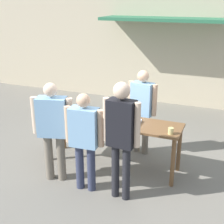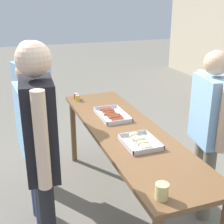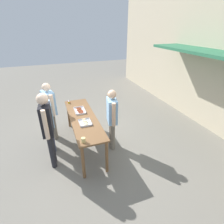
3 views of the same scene
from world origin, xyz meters
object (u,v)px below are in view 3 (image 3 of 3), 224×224
(beer_cup, at_px, (83,140))
(person_customer_waiting_in_line, at_px, (48,119))
(condiment_jar_mustard, at_px, (69,101))
(person_server_behind_table, at_px, (112,115))
(person_customer_with_cup, at_px, (47,125))
(person_customer_holding_hotdog, at_px, (50,107))
(food_tray_buns, at_px, (85,123))
(condiment_jar_ketchup, at_px, (69,102))
(food_tray_sausages, at_px, (80,111))

(beer_cup, bearing_deg, person_customer_waiting_in_line, -151.17)
(condiment_jar_mustard, height_order, person_server_behind_table, person_server_behind_table)
(condiment_jar_mustard, bearing_deg, person_server_behind_table, 32.41)
(person_customer_with_cup, bearing_deg, person_customer_holding_hotdog, 0.69)
(food_tray_buns, height_order, beer_cup, beer_cup)
(food_tray_buns, relative_size, person_customer_with_cup, 0.20)
(condiment_jar_mustard, height_order, condiment_jar_ketchup, same)
(condiment_jar_ketchup, relative_size, person_customer_with_cup, 0.04)
(condiment_jar_ketchup, xyz_separation_m, person_customer_holding_hotdog, (0.31, -0.56, 0.07))
(condiment_jar_ketchup, height_order, beer_cup, beer_cup)
(food_tray_buns, distance_m, person_customer_waiting_in_line, 0.96)
(condiment_jar_mustard, relative_size, person_server_behind_table, 0.04)
(condiment_jar_ketchup, distance_m, person_customer_with_cup, 1.66)
(person_customer_holding_hotdog, height_order, person_customer_with_cup, person_customer_with_cup)
(person_customer_waiting_in_line, bearing_deg, food_tray_sausages, -76.58)
(food_tray_sausages, bearing_deg, beer_cup, -7.73)
(food_tray_sausages, xyz_separation_m, beer_cup, (1.46, -0.20, 0.04))
(food_tray_buns, xyz_separation_m, person_server_behind_table, (0.00, 0.70, 0.08))
(food_tray_buns, xyz_separation_m, condiment_jar_ketchup, (-1.35, -0.22, 0.01))
(food_tray_buns, relative_size, person_customer_holding_hotdog, 0.21)
(condiment_jar_mustard, height_order, beer_cup, beer_cup)
(condiment_jar_mustard, bearing_deg, food_tray_buns, 8.46)
(food_tray_sausages, height_order, person_server_behind_table, person_server_behind_table)
(food_tray_sausages, distance_m, beer_cup, 1.47)
(food_tray_sausages, distance_m, person_customer_waiting_in_line, 0.89)
(food_tray_sausages, xyz_separation_m, person_customer_holding_hotdog, (-0.34, -0.78, 0.09))
(food_tray_buns, relative_size, person_customer_waiting_in_line, 0.22)
(condiment_jar_ketchup, height_order, person_customer_with_cup, person_customer_with_cup)
(food_tray_sausages, height_order, condiment_jar_ketchup, condiment_jar_ketchup)
(condiment_jar_mustard, bearing_deg, person_customer_waiting_in_line, -32.59)
(person_customer_holding_hotdog, bearing_deg, person_server_behind_table, -141.13)
(person_server_behind_table, xyz_separation_m, person_customer_holding_hotdog, (-1.05, -1.48, 0.00))
(food_tray_sausages, bearing_deg, person_customer_with_cup, -44.65)
(food_tray_sausages, bearing_deg, food_tray_buns, -0.02)
(person_server_behind_table, relative_size, person_customer_with_cup, 0.91)
(condiment_jar_mustard, xyz_separation_m, beer_cup, (2.19, 0.02, 0.02))
(food_tray_sausages, xyz_separation_m, person_customer_waiting_in_line, (0.27, -0.85, 0.04))
(beer_cup, xyz_separation_m, person_customer_waiting_in_line, (-1.19, -0.65, 0.00))
(condiment_jar_ketchup, bearing_deg, person_customer_waiting_in_line, -34.74)
(person_server_behind_table, xyz_separation_m, person_customer_waiting_in_line, (-0.44, -1.55, -0.05))
(person_server_behind_table, distance_m, person_customer_with_cup, 1.57)
(condiment_jar_ketchup, xyz_separation_m, person_customer_waiting_in_line, (0.92, -0.63, 0.02))
(beer_cup, xyz_separation_m, person_customer_holding_hotdog, (-1.79, -0.58, 0.05))
(condiment_jar_ketchup, distance_m, beer_cup, 2.10)
(food_tray_sausages, relative_size, person_customer_with_cup, 0.26)
(food_tray_sausages, distance_m, condiment_jar_ketchup, 0.68)
(condiment_jar_mustard, xyz_separation_m, person_customer_with_cup, (1.60, -0.64, 0.19))
(person_customer_holding_hotdog, relative_size, person_customer_with_cup, 0.92)
(person_customer_holding_hotdog, bearing_deg, person_customer_waiting_in_line, 157.33)
(food_tray_sausages, bearing_deg, condiment_jar_mustard, -163.67)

